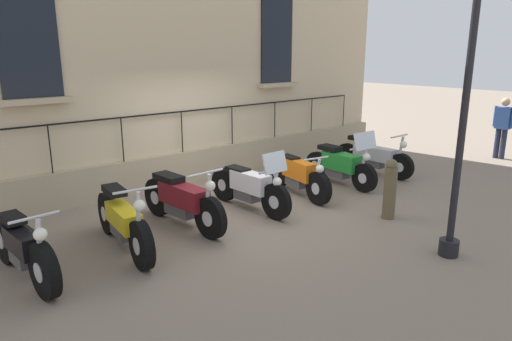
% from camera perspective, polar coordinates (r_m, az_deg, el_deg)
% --- Properties ---
extents(ground_plane, '(60.00, 60.00, 0.00)m').
position_cam_1_polar(ground_plane, '(8.84, -2.02, -4.43)').
color(ground_plane, gray).
extents(motorcycle_black, '(2.06, 0.58, 1.02)m').
position_cam_1_polar(motorcycle_black, '(6.71, -26.77, -8.69)').
color(motorcycle_black, black).
rests_on(motorcycle_black, ground_plane).
extents(motorcycle_yellow, '(2.20, 0.65, 1.11)m').
position_cam_1_polar(motorcycle_yellow, '(7.12, -16.05, -6.23)').
color(motorcycle_yellow, black).
rests_on(motorcycle_yellow, ground_plane).
extents(motorcycle_maroon, '(2.18, 0.70, 1.07)m').
position_cam_1_polar(motorcycle_maroon, '(7.82, -9.08, -3.72)').
color(motorcycle_maroon, black).
rests_on(motorcycle_maroon, ground_plane).
extents(motorcycle_white, '(2.09, 0.63, 1.20)m').
position_cam_1_polar(motorcycle_white, '(8.51, -0.79, -2.07)').
color(motorcycle_white, black).
rests_on(motorcycle_white, ground_plane).
extents(motorcycle_orange, '(2.03, 0.67, 0.91)m').
position_cam_1_polar(motorcycle_orange, '(9.42, 5.19, -0.64)').
color(motorcycle_orange, black).
rests_on(motorcycle_orange, ground_plane).
extents(motorcycle_green, '(2.03, 0.74, 1.27)m').
position_cam_1_polar(motorcycle_green, '(10.27, 10.40, 0.65)').
color(motorcycle_green, black).
rests_on(motorcycle_green, ground_plane).
extents(motorcycle_silver, '(2.16, 0.64, 1.03)m').
position_cam_1_polar(motorcycle_silver, '(11.38, 14.25, 1.67)').
color(motorcycle_silver, black).
rests_on(motorcycle_silver, ground_plane).
extents(lamppost, '(0.33, 0.33, 4.40)m').
position_cam_1_polar(lamppost, '(6.79, 24.70, 10.14)').
color(lamppost, black).
rests_on(lamppost, ground_plane).
extents(bollard, '(0.22, 0.22, 1.07)m').
position_cam_1_polar(bollard, '(8.39, 16.21, -2.19)').
color(bollard, brown).
rests_on(bollard, ground_plane).
extents(pedestrian_walking, '(0.53, 0.23, 1.65)m').
position_cam_1_polar(pedestrian_walking, '(14.16, 28.16, 5.02)').
color(pedestrian_walking, '#23283D').
rests_on(pedestrian_walking, ground_plane).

